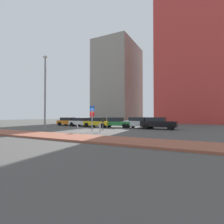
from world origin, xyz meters
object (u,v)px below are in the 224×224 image
Objects in this scene: parked_car_orange at (69,121)px; parked_car_white at (82,122)px; parked_car_yellow at (98,122)px; parked_car_green at (116,122)px; parking_meter at (103,123)px; parked_car_silver at (139,122)px; parked_car_black at (158,123)px; traffic_bollard_near at (78,125)px; traffic_bollard_mid at (100,128)px; parking_sign_post at (92,115)px; street_lamp at (45,87)px.

parked_car_white is (2.90, -0.18, -0.03)m from parked_car_orange.
parked_car_yellow is 2.95m from parked_car_green.
parked_car_orange is 3.28× the size of parking_meter.
parked_car_black is at bearing -11.34° from parked_car_silver.
parked_car_yellow is 6.57m from parking_meter.
parked_car_silver is 8.26m from traffic_bollard_near.
parking_meter is (-2.33, -5.78, 0.04)m from parked_car_silver.
traffic_bollard_near is at bearing -39.92° from parked_car_orange.
traffic_bollard_mid is (1.75, -7.39, -0.26)m from parked_car_green.
parking_sign_post reaches higher than parking_meter.
parked_car_green is at bearing -1.17° from parked_car_white.
parked_car_orange is at bearing 176.49° from parked_car_white.
parked_car_green is 3.55× the size of parking_meter.
parked_car_orange is 10.53m from street_lamp.
parked_car_black is 1.55× the size of parking_sign_post.
parking_meter is (7.25, -5.76, 0.12)m from parked_car_white.
traffic_bollard_mid is (-1.64, -7.54, -0.31)m from parked_car_silver.
parked_car_green is at bearing 100.57° from parking_meter.
traffic_bollard_mid is at bearing -121.40° from parked_car_black.
parked_car_silver is at bearing 2.58° from parked_car_green.
parking_sign_post is 6.50m from street_lamp.
parked_car_yellow is 7.40m from parking_sign_post.
parked_car_silver is at bearing 33.15° from traffic_bollard_near.
traffic_bollard_near is at bearing -98.69° from parked_car_yellow.
parked_car_white is at bearing -3.51° from parked_car_orange.
parked_car_white is 9.74m from parking_sign_post.
street_lamp is at bearing -171.35° from traffic_bollard_mid.
parked_car_white is 3.52× the size of parking_meter.
street_lamp reaches higher than parked_car_silver.
parked_car_silver is at bearing 68.03° from parking_meter.
parked_car_yellow is (3.28, -0.53, 0.02)m from parked_car_white.
street_lamp reaches higher than parked_car_orange.
parked_car_green is (6.20, -0.13, 0.02)m from parked_car_white.
traffic_bollard_near is at bearing -128.96° from parked_car_green.
parked_car_white is at bearing 98.12° from street_lamp.
parked_car_white reaches higher than traffic_bollard_mid.
parked_car_green is at bearing 93.82° from parking_sign_post.
parking_sign_post reaches higher than parked_car_yellow.
traffic_bollard_mid is (1.29, -0.48, -1.28)m from parking_sign_post.
parked_car_white is at bearing -179.84° from parked_car_silver.
parked_car_silver is 1.50× the size of parking_sign_post.
parked_car_green is 0.53× the size of street_lamp.
parked_car_orange is at bearing 144.67° from traffic_bollard_mid.
parked_car_black is at bearing 36.12° from street_lamp.
traffic_bollard_mid is at bearing -56.24° from parked_car_yellow.
parked_car_white is 1.04× the size of parked_car_black.
street_lamp is (1.22, -8.54, 4.25)m from parked_car_white.
parked_car_black is at bearing 0.15° from parked_car_yellow.
traffic_bollard_near is (-9.55, -3.98, -0.33)m from parked_car_black.
parked_car_white reaches higher than parking_meter.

